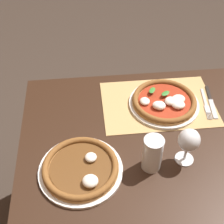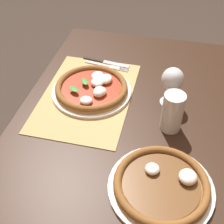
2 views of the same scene
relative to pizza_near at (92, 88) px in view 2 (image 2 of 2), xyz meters
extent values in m
plane|color=#382D26|center=(0.06, 0.20, -0.76)|extent=(24.00, 24.00, 0.00)
cube|color=black|center=(0.06, 0.20, -0.04)|extent=(1.11, 0.88, 0.04)
cube|color=black|center=(-0.43, -0.18, -0.41)|extent=(0.07, 0.07, 0.70)
cube|color=black|center=(-0.43, 0.58, -0.41)|extent=(0.07, 0.07, 0.70)
cube|color=tan|center=(0.02, -0.01, -0.02)|extent=(0.50, 0.34, 0.00)
cylinder|color=silver|center=(0.00, 0.00, -0.01)|extent=(0.31, 0.31, 0.01)
cylinder|color=#B77F42|center=(0.00, 0.00, 0.00)|extent=(0.28, 0.28, 0.01)
torus|color=brown|center=(0.00, 0.00, 0.01)|extent=(0.28, 0.28, 0.02)
cylinder|color=maroon|center=(0.00, 0.00, 0.00)|extent=(0.23, 0.23, 0.00)
ellipsoid|color=white|center=(0.03, 0.04, 0.02)|extent=(0.05, 0.05, 0.03)
ellipsoid|color=white|center=(0.09, 0.00, 0.01)|extent=(0.04, 0.05, 0.02)
ellipsoid|color=white|center=(-0.06, 0.01, 0.02)|extent=(0.06, 0.05, 0.03)
ellipsoid|color=white|center=(0.04, 0.04, 0.02)|extent=(0.05, 0.04, 0.03)
ellipsoid|color=white|center=(-0.05, 0.04, 0.02)|extent=(0.06, 0.05, 0.03)
ellipsoid|color=white|center=(-0.02, 0.02, 0.02)|extent=(0.05, 0.05, 0.03)
ellipsoid|color=#337A2D|center=(0.05, -0.06, 0.02)|extent=(0.04, 0.05, 0.00)
ellipsoid|color=#337A2D|center=(-0.01, -0.03, 0.02)|extent=(0.05, 0.04, 0.00)
cylinder|color=silver|center=(0.38, 0.31, -0.02)|extent=(0.31, 0.31, 0.01)
cylinder|color=#B77F42|center=(0.38, 0.31, -0.01)|extent=(0.28, 0.28, 0.01)
torus|color=brown|center=(0.38, 0.31, 0.00)|extent=(0.28, 0.28, 0.02)
cylinder|color=brown|center=(0.38, 0.31, 0.00)|extent=(0.22, 0.22, 0.00)
ellipsoid|color=white|center=(0.35, 0.38, 0.01)|extent=(0.06, 0.05, 0.03)
ellipsoid|color=white|center=(0.34, 0.28, 0.01)|extent=(0.04, 0.04, 0.02)
cylinder|color=silver|center=(-0.01, 0.30, -0.02)|extent=(0.07, 0.07, 0.00)
cylinder|color=silver|center=(-0.01, 0.30, 0.01)|extent=(0.01, 0.01, 0.06)
ellipsoid|color=silver|center=(-0.01, 0.30, 0.09)|extent=(0.08, 0.08, 0.08)
ellipsoid|color=#C17019|center=(-0.01, 0.30, 0.08)|extent=(0.07, 0.07, 0.05)
cylinder|color=silver|center=(0.12, 0.32, 0.05)|extent=(0.07, 0.07, 0.15)
cylinder|color=black|center=(0.12, 0.32, 0.03)|extent=(0.07, 0.07, 0.12)
cylinder|color=silver|center=(0.12, 0.32, 0.10)|extent=(0.07, 0.07, 0.02)
cube|color=#B7B7BC|center=(-0.19, -0.03, -0.02)|extent=(0.03, 0.12, 0.00)
cube|color=#B7B7BC|center=(-0.18, 0.05, -0.02)|extent=(0.03, 0.05, 0.00)
cylinder|color=#B7B7BC|center=(-0.17, 0.09, -0.02)|extent=(0.01, 0.04, 0.00)
cylinder|color=#B7B7BC|center=(-0.17, 0.09, -0.02)|extent=(0.01, 0.04, 0.00)
cylinder|color=#B7B7BC|center=(-0.18, 0.09, -0.02)|extent=(0.01, 0.04, 0.00)
cylinder|color=#B7B7BC|center=(-0.19, 0.09, -0.02)|extent=(0.01, 0.04, 0.00)
cube|color=black|center=(-0.22, -0.06, -0.02)|extent=(0.03, 0.10, 0.01)
cube|color=#B7B7BC|center=(-0.21, 0.05, -0.02)|extent=(0.04, 0.12, 0.00)
camera|label=1|loc=(0.33, 0.98, 0.93)|focal=50.00mm
camera|label=2|loc=(0.91, 0.29, 0.75)|focal=50.00mm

